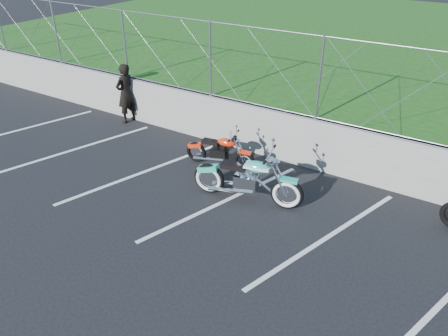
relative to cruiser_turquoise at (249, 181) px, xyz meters
The scene contains 8 objects.
ground 1.47m from the cruiser_turquoise, 107.49° to the right, with size 90.00×90.00×0.00m, color black.
retaining_wall 2.23m from the cruiser_turquoise, 100.77° to the left, with size 30.00×0.22×1.30m, color slate.
grass_field 12.19m from the cruiser_turquoise, 91.95° to the left, with size 30.00×20.00×1.30m, color #194813.
chain_link_fence 2.86m from the cruiser_turquoise, 100.77° to the left, with size 28.00×0.03×2.00m.
parking_lines 0.98m from the cruiser_turquoise, 22.00° to the right, with size 18.29×4.31×0.01m.
cruiser_turquoise is the anchor object (origin of this frame).
naked_orange 1.66m from the cruiser_turquoise, 143.81° to the left, with size 1.86×0.63×0.93m.
person_standing 5.65m from the cruiser_turquoise, 160.48° to the left, with size 0.66×0.43×1.81m, color black.
Camera 1 is at (4.27, -5.86, 5.44)m, focal length 35.00 mm.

